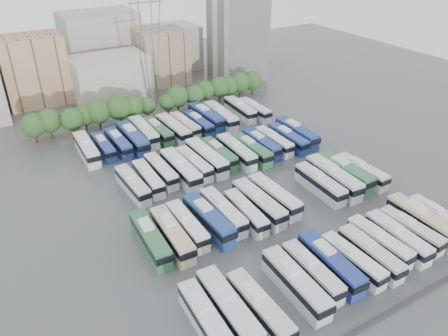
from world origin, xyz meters
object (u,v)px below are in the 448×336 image
bus_r2_s13 (297,133)px  bus_r3_s9 (206,117)px  bus_r0_s12 (422,221)px  bus_r0_s13 (438,218)px  bus_r0_s2 (259,307)px  bus_r1_s1 (172,234)px  bus_r3_s12 (240,109)px  bus_r1_s12 (345,172)px  bus_r0_s11 (411,230)px  bus_r1_s5 (246,212)px  bus_r1_s2 (187,225)px  bus_r3_s4 (144,132)px  bus_r0_s1 (229,309)px  bus_r1_s13 (361,171)px  bus_r1_s10 (320,184)px  bus_r1_s0 (150,239)px  bus_r1_s3 (208,219)px  bus_r0_s8 (370,253)px  bus_r2_s9 (252,150)px  bus_r3_s0 (87,149)px  bus_r1_s4 (223,212)px  bus_r2_s4 (181,169)px  bus_r0_s5 (312,272)px  bus_r2_s12 (288,138)px  bus_r2_s7 (219,154)px  apartment_tower (238,36)px  bus_r2_s1 (133,184)px  bus_r0_s9 (379,242)px  bus_r3_s8 (199,124)px  bus_r1_s6 (259,203)px  bus_r3_s7 (185,125)px  bus_r2_s3 (161,171)px  bus_r3_s1 (103,147)px  bus_r3_s2 (118,143)px  electricity_pylon (147,35)px  bus_r2_s8 (236,151)px  bus_r3_s5 (158,131)px  bus_r1_s7 (274,196)px  bus_r3_s10 (221,116)px  bus_r0_s10 (397,238)px  bus_r3_s3 (133,138)px  bus_r0_s0 (206,319)px  bus_r3_s6 (173,129)px  bus_r0_s4 (295,283)px  bus_r2_s11 (274,141)px  bus_r0_s6 (330,263)px  bus_r2_s5 (194,164)px

bus_r2_s13 → bus_r3_s9: bearing=126.9°
bus_r0_s12 → bus_r0_s13: bus_r0_s12 is taller
bus_r0_s2 → bus_r1_s1: bus_r1_s1 is taller
bus_r2_s13 → bus_r3_s12: 18.91m
bus_r1_s12 → bus_r3_s12: bus_r1_s12 is taller
bus_r0_s11 → bus_r1_s5: bus_r1_s5 is taller
bus_r1_s2 → bus_r3_s4: (6.92, 36.09, 0.22)m
bus_r0_s1 → bus_r1_s13: bearing=24.0°
bus_r0_s13 → bus_r1_s10: (-9.79, 17.70, 0.20)m
bus_r1_s0 → bus_r1_s5: 16.50m
bus_r1_s3 → bus_r0_s8: bearing=-51.5°
bus_r2_s9 → bus_r1_s5: bearing=-127.1°
bus_r3_s0 → bus_r3_s12: 39.84m
bus_r1_s2 → bus_r1_s10: bus_r1_s10 is taller
bus_r1_s2 → bus_r1_s4: size_ratio=0.95×
bus_r0_s12 → bus_r2_s4: (-26.35, 34.71, 0.10)m
bus_r0_s5 → bus_r2_s12: size_ratio=0.95×
bus_r2_s7 → bus_r1_s4: bearing=-117.9°
bus_r1_s0 → bus_r1_s4: size_ratio=1.02×
apartment_tower → bus_r2_s1: size_ratio=2.20×
bus_r0_s13 → bus_r1_s3: bearing=152.4°
apartment_tower → bus_r0_s9: (-25.77, -81.63, -11.26)m
bus_r2_s9 → bus_r0_s9: bearing=-90.9°
bus_r0_s1 → bus_r3_s0: size_ratio=1.02×
bus_r0_s13 → bus_r3_s8: bus_r3_s8 is taller
bus_r0_s8 → bus_r1_s6: 19.98m
bus_r1_s12 → bus_r3_s7: 39.44m
bus_r2_s13 → bus_r1_s5: bearing=-142.4°
bus_r0_s1 → bus_r0_s8: bus_r0_s1 is taller
bus_r0_s9 → apartment_tower: bearing=71.4°
bus_r2_s3 → bus_r2_s1: bearing=-163.2°
bus_r0_s12 → bus_r1_s12: (0.33, 17.68, 0.02)m
bus_r3_s1 → bus_r3_s2: (3.32, -0.16, 0.13)m
bus_r0_s11 → electricity_pylon: bearing=97.2°
bus_r3_s0 → bus_r2_s8: bearing=-31.2°
bus_r0_s12 → bus_r3_s2: (-32.87, 52.38, -0.17)m
bus_r0_s9 → bus_r3_s5: (-13.34, 53.66, 0.11)m
bus_r0_s13 → bus_r1_s7: size_ratio=0.88×
bus_r0_s12 → bus_r3_s10: bus_r3_s10 is taller
bus_r0_s10 → bus_r3_s3: bearing=115.4°
bus_r2_s4 → bus_r0_s13: bearing=-50.0°
bus_r0_s0 → bus_r3_s6: bearing=71.6°
bus_r0_s4 → bus_r3_s6: bus_r3_s6 is taller
bus_r0_s12 → bus_r2_s13: (3.49, 36.25, 0.05)m
bus_r1_s3 → bus_r2_s7: size_ratio=1.11×
bus_r2_s4 → bus_r2_s11: (23.14, 1.06, -0.29)m
bus_r3_s3 → bus_r3_s6: (9.90, 0.12, -0.07)m
bus_r0_s6 → bus_r2_s5: 35.87m
bus_r1_s4 → bus_r3_s12: (26.37, 36.24, 0.06)m
bus_r0_s6 → bus_r3_s5: bus_r0_s6 is taller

